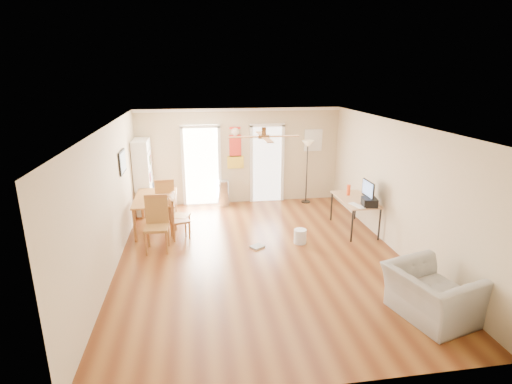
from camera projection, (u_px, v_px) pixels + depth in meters
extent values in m
plane|color=brown|center=(261.00, 256.00, 7.91)|extent=(7.00, 7.00, 0.00)
cube|color=red|center=(235.00, 148.00, 10.73)|extent=(0.46, 0.03, 1.10)
cube|color=white|center=(313.00, 140.00, 11.00)|extent=(0.50, 0.04, 0.60)
cube|color=black|center=(122.00, 162.00, 8.34)|extent=(0.04, 0.66, 0.48)
cylinder|color=silver|center=(223.00, 193.00, 10.78)|extent=(0.35, 0.35, 0.71)
cube|color=white|center=(357.00, 206.00, 8.53)|extent=(0.25, 0.46, 0.02)
cube|color=black|center=(369.00, 202.00, 8.50)|extent=(0.35, 0.39, 0.18)
cylinder|color=#FF4A16|center=(349.00, 190.00, 9.25)|extent=(0.09, 0.09, 0.25)
cylinder|color=silver|center=(300.00, 236.00, 8.46)|extent=(0.33, 0.33, 0.31)
cube|color=gray|center=(257.00, 247.00, 8.28)|extent=(0.34, 0.32, 0.04)
imported|color=#9D9D98|center=(431.00, 294.00, 5.83)|extent=(1.29, 1.40, 0.76)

